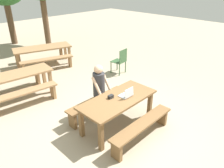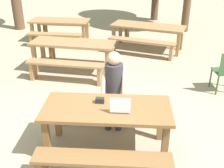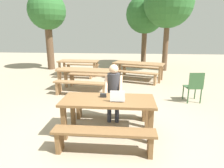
{
  "view_description": "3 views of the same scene",
  "coord_description": "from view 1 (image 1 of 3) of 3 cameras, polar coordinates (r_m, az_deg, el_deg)",
  "views": [
    {
      "loc": [
        -3.08,
        -2.82,
        3.2
      ],
      "look_at": [
        0.06,
        0.25,
        1.0
      ],
      "focal_mm": 34.43,
      "sensor_mm": 36.0,
      "label": 1
    },
    {
      "loc": [
        0.3,
        -3.44,
        2.81
      ],
      "look_at": [
        0.06,
        0.25,
        1.0
      ],
      "focal_mm": 44.75,
      "sensor_mm": 36.0,
      "label": 2
    },
    {
      "loc": [
        0.39,
        -3.69,
        2.07
      ],
      "look_at": [
        0.06,
        0.25,
        1.0
      ],
      "focal_mm": 31.41,
      "sensor_mm": 36.0,
      "label": 3
    }
  ],
  "objects": [
    {
      "name": "bench_distant_south",
      "position": [
        6.21,
        -22.26,
        -2.81
      ],
      "size": [
        1.84,
        0.52,
        0.48
      ],
      "rotation": [
        0.0,
        0.0,
        -0.12
      ],
      "color": "#9E754C",
      "rests_on": "ground"
    },
    {
      "name": "bench_rear_south",
      "position": [
        8.43,
        -16.8,
        5.72
      ],
      "size": [
        1.94,
        0.88,
        0.47
      ],
      "rotation": [
        0.0,
        0.0,
        -0.31
      ],
      "color": "#9E754C",
      "rests_on": "ground"
    },
    {
      "name": "picnic_table_distant",
      "position": [
        6.62,
        -24.32,
        1.47
      ],
      "size": [
        2.08,
        0.94,
        0.78
      ],
      "rotation": [
        0.0,
        0.0,
        -0.12
      ],
      "color": "#9E754C",
      "rests_on": "ground"
    },
    {
      "name": "ground_plane",
      "position": [
        5.26,
        1.52,
        -10.88
      ],
      "size": [
        30.0,
        30.0,
        0.0
      ],
      "primitive_type": "plane",
      "color": "tan"
    },
    {
      "name": "bench_distant_north",
      "position": [
        7.27,
        -25.22,
        0.89
      ],
      "size": [
        1.84,
        0.52,
        0.48
      ],
      "rotation": [
        0.0,
        0.0,
        -0.12
      ],
      "color": "#9E754C",
      "rests_on": "ground"
    },
    {
      "name": "bench_near",
      "position": [
        4.71,
        7.99,
        -11.21
      ],
      "size": [
        1.78,
        0.3,
        0.44
      ],
      "color": "brown",
      "rests_on": "ground"
    },
    {
      "name": "picnic_table_front",
      "position": [
        4.9,
        1.61,
        -4.92
      ],
      "size": [
        1.86,
        0.83,
        0.75
      ],
      "color": "brown",
      "rests_on": "ground"
    },
    {
      "name": "bench_far",
      "position": [
        5.49,
        -3.86,
        -4.95
      ],
      "size": [
        1.78,
        0.3,
        0.44
      ],
      "color": "brown",
      "rests_on": "ground"
    },
    {
      "name": "plastic_chair",
      "position": [
        7.78,
        2.2,
        6.24
      ],
      "size": [
        0.49,
        0.49,
        0.93
      ],
      "rotation": [
        0.0,
        0.0,
        3.26
      ],
      "color": "#335933",
      "rests_on": "ground"
    },
    {
      "name": "person_seated",
      "position": [
        5.29,
        -3.26,
        -0.71
      ],
      "size": [
        0.4,
        0.4,
        1.34
      ],
      "color": "#333847",
      "rests_on": "ground"
    },
    {
      "name": "picnic_table_rear",
      "position": [
        8.95,
        -17.96,
        8.68
      ],
      "size": [
        2.29,
        1.42,
        0.74
      ],
      "rotation": [
        0.0,
        0.0,
        -0.31
      ],
      "color": "#9E754C",
      "rests_on": "ground"
    },
    {
      "name": "small_pouch",
      "position": [
        4.83,
        -0.34,
        -3.37
      ],
      "size": [
        0.13,
        0.08,
        0.08
      ],
      "color": "black",
      "rests_on": "picnic_table_front"
    },
    {
      "name": "bench_rear_north",
      "position": [
        9.65,
        -18.5,
        8.07
      ],
      "size": [
        1.94,
        0.88,
        0.47
      ],
      "rotation": [
        0.0,
        0.0,
        -0.31
      ],
      "color": "#9E754C",
      "rests_on": "ground"
    },
    {
      "name": "laptop",
      "position": [
        4.9,
        3.92,
        -2.73
      ],
      "size": [
        0.28,
        0.24,
        0.23
      ],
      "rotation": [
        0.0,
        0.0,
        3.14
      ],
      "color": "silver",
      "rests_on": "picnic_table_front"
    }
  ]
}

